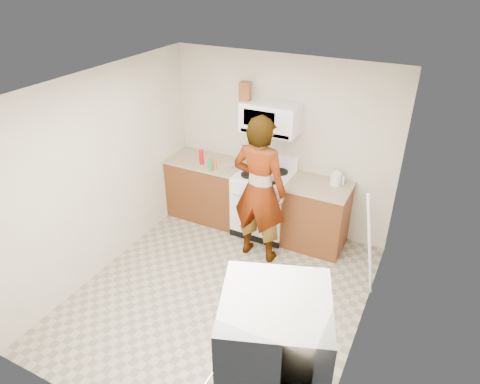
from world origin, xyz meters
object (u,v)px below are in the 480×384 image
Objects in this scene: gas_range at (264,202)px; person at (259,190)px; microwave at (270,118)px; kettle at (336,179)px; saucepan at (256,161)px.

person is (0.17, -0.56, 0.50)m from gas_range.
person is at bearing -76.03° from microwave.
kettle reaches higher than saucepan.
gas_range is 6.63× the size of kettle.
kettle is (0.96, -0.00, -0.68)m from microwave.
person is at bearing -62.09° from saucepan.
saucepan is (-0.21, 0.02, -0.69)m from microwave.
microwave is 4.46× the size of kettle.
gas_range is 5.19× the size of saucepan.
kettle is at bearing -136.82° from person.
microwave is 1.18m from kettle.
gas_range is 1.10m from kettle.
microwave is 0.38× the size of person.
kettle is at bearing -0.26° from microwave.
person is at bearing -140.90° from kettle.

